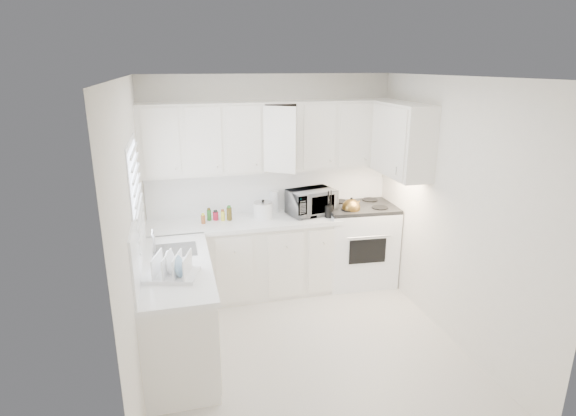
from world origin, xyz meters
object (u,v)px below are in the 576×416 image
object	(u,v)px
tea_kettle	(351,207)
dish_rack	(171,264)
stove	(358,233)
utensil_crock	(329,204)
microwave	(311,199)
rice_cooker	(263,209)

from	to	relation	value
tea_kettle	dish_rack	xyz separation A→B (m)	(-2.12, -1.20, 0.00)
stove	utensil_crock	distance (m)	0.67
tea_kettle	microwave	xyz separation A→B (m)	(-0.45, 0.18, 0.07)
stove	rice_cooker	bearing A→B (deg)	-176.08
microwave	utensil_crock	world-z (taller)	microwave
microwave	rice_cooker	xyz separation A→B (m)	(-0.60, -0.03, -0.07)
rice_cooker	utensil_crock	xyz separation A→B (m)	(0.77, -0.14, 0.05)
utensil_crock	stove	bearing A→B (deg)	17.86
stove	utensil_crock	world-z (taller)	stove
stove	utensil_crock	xyz separation A→B (m)	(-0.45, -0.15, 0.46)
rice_cooker	dish_rack	bearing A→B (deg)	-125.50
stove	dish_rack	xyz separation A→B (m)	(-2.30, -1.36, 0.41)
tea_kettle	rice_cooker	bearing A→B (deg)	149.94
dish_rack	utensil_crock	bearing A→B (deg)	49.00
stove	dish_rack	bearing A→B (deg)	-145.58
microwave	utensil_crock	xyz separation A→B (m)	(0.17, -0.17, -0.02)
stove	microwave	size ratio (longest dim) A/B	2.39
microwave	rice_cooker	distance (m)	0.61
microwave	stove	bearing A→B (deg)	-15.88
rice_cooker	utensil_crock	world-z (taller)	utensil_crock
rice_cooker	dish_rack	size ratio (longest dim) A/B	0.53
microwave	dish_rack	bearing A→B (deg)	-154.06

